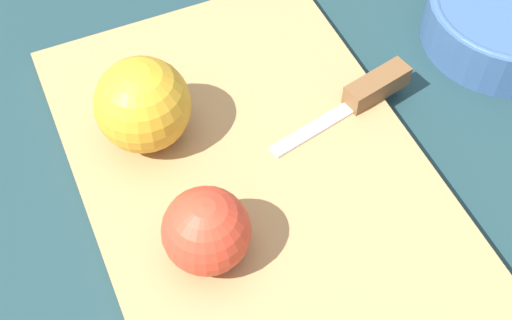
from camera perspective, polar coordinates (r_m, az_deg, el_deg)
ground_plane at (r=0.60m, az=0.00°, el=-2.09°), size 4.00×4.00×0.00m
cutting_board at (r=0.59m, az=0.00°, el=-1.62°), size 0.45×0.32×0.02m
apple_half_left at (r=0.52m, az=-3.98°, el=-5.71°), size 0.07×0.07×0.07m
apple_half_right at (r=0.59m, az=-9.05°, el=4.40°), size 0.08×0.08×0.08m
knife at (r=0.64m, az=9.12°, el=5.53°), size 0.06×0.14×0.02m
bowl at (r=0.73m, az=19.52°, el=10.62°), size 0.16×0.16×0.05m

